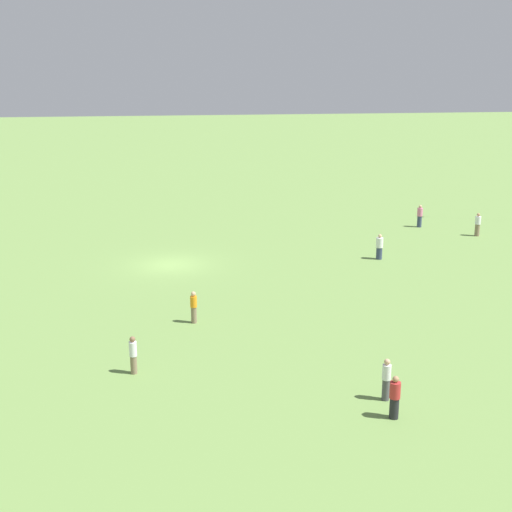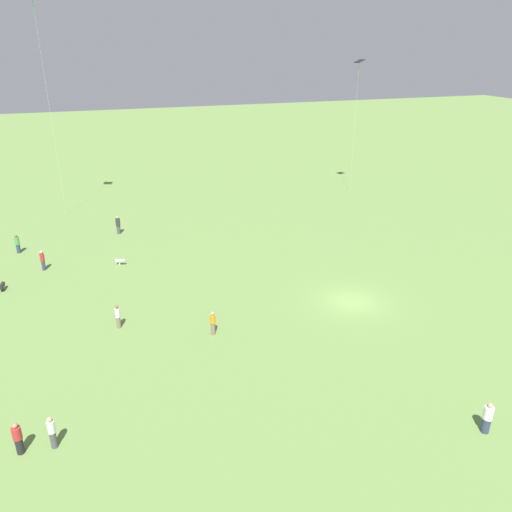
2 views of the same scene
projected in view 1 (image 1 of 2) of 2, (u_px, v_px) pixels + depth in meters
ground_plane at (171, 265)px, 45.29m from camera, size 240.00×240.00×0.00m
person_0 at (420, 216)px, 55.12m from camera, size 0.49×0.49×1.74m
person_1 at (386, 379)px, 27.25m from camera, size 0.42×0.42×1.70m
person_2 at (478, 225)px, 52.39m from camera, size 0.47×0.47×1.71m
person_3 at (133, 355)px, 29.55m from camera, size 0.44×0.44×1.65m
person_4 at (395, 398)px, 25.88m from camera, size 0.47×0.47×1.67m
person_8 at (379, 247)px, 46.36m from camera, size 0.64×0.64×1.68m
person_9 at (194, 307)px, 35.22m from camera, size 0.36×0.36×1.63m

